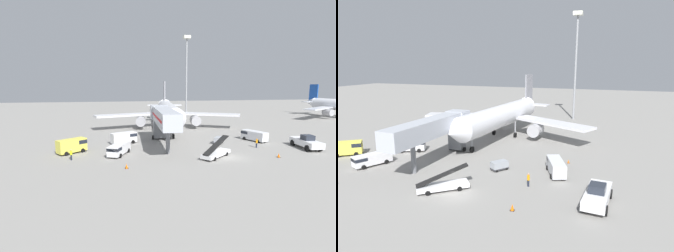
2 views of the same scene
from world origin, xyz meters
TOP-DOWN VIEW (x-y plane):
  - ground_plane at (0.00, 0.00)m, footprint 300.00×300.00m
  - airplane_at_gate at (-4.55, 28.56)m, footprint 37.97×37.81m
  - jet_bridge at (-9.08, 10.02)m, footprint 3.95×19.00m
  - pushback_tug at (15.83, 3.15)m, footprint 3.23×6.99m
  - belt_loader_truck at (-2.28, 0.65)m, footprint 6.08×5.45m
  - service_van_mid_left at (-17.34, 4.87)m, footprint 3.92×5.83m
  - service_van_near_center at (-16.22, 13.26)m, footprint 5.22×3.71m
  - service_van_far_left at (-24.97, 7.70)m, footprint 4.88×4.35m
  - service_van_outer_left at (9.80, 10.91)m, footprint 3.73×5.84m
  - baggage_cart_far_right at (1.76, 9.66)m, footprint 2.52×2.77m
  - ground_crew_worker_foreground at (7.34, 5.33)m, footprint 0.47×0.47m
  - safety_cone_bravo at (7.41, -1.33)m, footprint 0.48×0.48m
  - safety_cone_charlie at (10.87, 16.08)m, footprint 0.38×0.38m
  - apron_light_mast at (6.83, 53.75)m, footprint 2.40×2.40m

SIDE VIEW (x-z plane):
  - ground_plane at x=0.00m, z-range 0.00..0.00m
  - safety_cone_charlie at x=10.87m, z-range 0.00..0.58m
  - safety_cone_bravo at x=7.41m, z-range 0.00..0.72m
  - baggage_cart_far_right at x=1.76m, z-range 0.08..1.41m
  - belt_loader_truck at x=-2.28m, z-range -0.78..2.30m
  - ground_crew_worker_foreground at x=7.34m, z-range 0.05..1.85m
  - service_van_mid_left at x=-17.34m, z-range 0.15..1.99m
  - pushback_tug at x=15.83m, z-range -0.10..2.40m
  - service_van_outer_left at x=9.80m, z-range 0.16..2.21m
  - service_van_near_center at x=-16.22m, z-range 0.15..2.35m
  - service_van_far_left at x=-24.97m, z-range 0.16..2.54m
  - airplane_at_gate at x=-4.55m, z-range -1.72..10.83m
  - jet_bridge at x=-9.08m, z-range 1.77..8.91m
  - apron_light_mast at x=6.83m, z-range 5.19..33.48m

